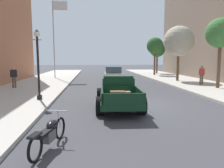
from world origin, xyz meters
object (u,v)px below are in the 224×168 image
motorcycle_parked (49,133)px  car_background_tan (113,75)px  pedestrian_sidewalk_right (202,74)px  flagpole (55,30)px  hotrod_truck_dark_green (118,92)px  street_lamp_near (38,59)px  street_tree_third (155,46)px  pedestrian_sidewalk_left (14,76)px  street_tree_farthest (157,50)px  street_tree_nearest (221,33)px  street_tree_second (179,41)px

motorcycle_parked → car_background_tan: (3.26, 15.44, 0.33)m
pedestrian_sidewalk_right → flagpole: flagpole is taller
hotrod_truck_dark_green → street_lamp_near: street_lamp_near is taller
flagpole → street_tree_third: 13.52m
motorcycle_parked → street_lamp_near: (-1.81, 6.34, 1.94)m
hotrod_truck_dark_green → car_background_tan: bearing=85.6°
motorcycle_parked → pedestrian_sidewalk_left: 12.32m
car_background_tan → street_tree_third: street_tree_third is taller
motorcycle_parked → pedestrian_sidewalk_left: bearing=113.6°
street_lamp_near → street_tree_farthest: 23.77m
street_tree_farthest → street_tree_third: bearing=-113.3°
street_lamp_near → street_tree_farthest: (12.98, 19.85, 1.43)m
hotrod_truck_dark_green → street_tree_nearest: bearing=30.5°
car_background_tan → pedestrian_sidewalk_right: size_ratio=2.66×
pedestrian_sidewalk_left → flagpole: 9.93m
pedestrian_sidewalk_left → pedestrian_sidewalk_right: same height
street_tree_second → flagpole: bearing=160.9°
motorcycle_parked → street_tree_third: size_ratio=0.40×
hotrod_truck_dark_green → street_lamp_near: (-4.25, 1.51, 1.63)m
pedestrian_sidewalk_right → hotrod_truck_dark_green: bearing=-139.5°
car_background_tan → street_tree_second: bearing=-1.1°
flagpole → pedestrian_sidewalk_left: bearing=-102.2°
street_tree_nearest → street_tree_farthest: bearing=89.1°
pedestrian_sidewalk_right → street_tree_nearest: street_tree_nearest is taller
car_background_tan → street_tree_nearest: street_tree_nearest is taller
hotrod_truck_dark_green → motorcycle_parked: bearing=-116.8°
car_background_tan → pedestrian_sidewalk_left: pedestrian_sidewalk_left is taller
street_tree_third → street_lamp_near: bearing=-124.7°
pedestrian_sidewalk_left → street_tree_third: (14.83, 11.98, 3.07)m
motorcycle_parked → street_tree_second: 18.64m
motorcycle_parked → car_background_tan: bearing=78.1°
flagpole → street_tree_third: bearing=14.8°
street_tree_third → flagpole: bearing=-165.2°
hotrod_truck_dark_green → flagpole: size_ratio=0.55×
motorcycle_parked → street_lamp_near: bearing=105.9°
pedestrian_sidewalk_left → street_tree_farthest: street_tree_farthest is taller
hotrod_truck_dark_green → street_tree_farthest: street_tree_farthest is taller
car_background_tan → street_lamp_near: size_ratio=1.14×
hotrod_truck_dark_green → car_background_tan: size_ratio=1.14×
pedestrian_sidewalk_right → street_tree_second: bearing=102.5°
motorcycle_parked → pedestrian_sidewalk_right: bearing=48.0°
street_lamp_near → street_tree_second: street_tree_second is taller
motorcycle_parked → street_tree_farthest: size_ratio=0.43×
pedestrian_sidewalk_right → street_lamp_near: size_ratio=0.43×
pedestrian_sidewalk_right → flagpole: (-13.79, 7.92, 4.68)m
pedestrian_sidewalk_left → car_background_tan: bearing=27.0°
street_lamp_near → street_tree_nearest: size_ratio=0.72×
flagpole → street_tree_farthest: 15.73m
street_tree_third → street_tree_second: bearing=-89.6°
motorcycle_parked → street_lamp_near: 6.88m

